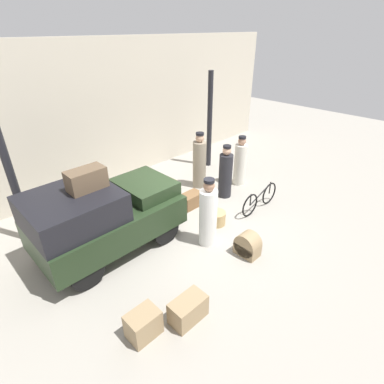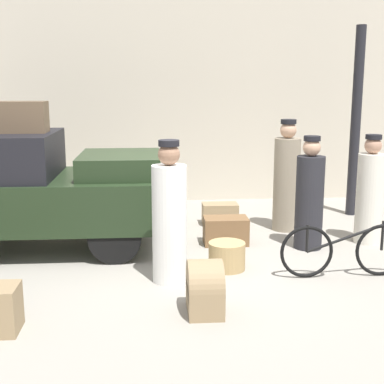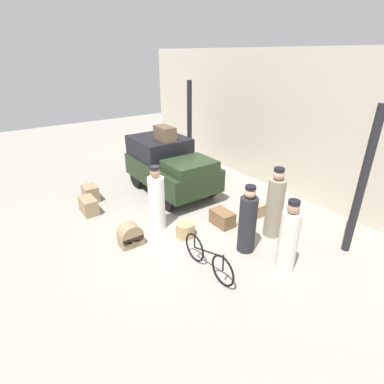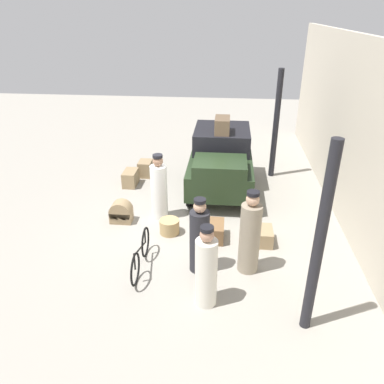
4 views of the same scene
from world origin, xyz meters
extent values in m
plane|color=gray|center=(0.00, 0.00, 0.00)|extent=(30.00, 30.00, 0.00)
cube|color=beige|center=(0.00, 4.08, 2.25)|extent=(16.00, 0.15, 4.50)
cylinder|color=black|center=(-3.23, 2.51, 1.72)|extent=(0.18, 0.18, 3.44)
cylinder|color=black|center=(3.38, 2.51, 1.72)|extent=(0.18, 0.18, 3.44)
cylinder|color=black|center=(-0.87, 1.68, 0.37)|extent=(0.73, 0.12, 0.73)
cylinder|color=black|center=(-0.87, 0.02, 0.37)|extent=(0.73, 0.12, 0.73)
cylinder|color=black|center=(-2.95, 1.68, 0.37)|extent=(0.73, 0.12, 0.73)
cylinder|color=black|center=(-2.95, 0.02, 0.37)|extent=(0.73, 0.12, 0.73)
cube|color=black|center=(-1.91, 0.85, 0.74)|extent=(3.36, 1.82, 0.71)
cube|color=black|center=(-2.67, 0.85, 1.41)|extent=(1.85, 1.67, 0.64)
cube|color=black|center=(-0.82, 0.85, 1.25)|extent=(1.17, 1.42, 0.32)
torus|color=black|center=(2.56, -0.71, 0.34)|extent=(0.68, 0.04, 0.68)
torus|color=black|center=(1.58, -0.71, 0.34)|extent=(0.68, 0.04, 0.68)
cylinder|color=black|center=(2.07, -0.71, 0.51)|extent=(0.99, 0.04, 0.37)
cylinder|color=black|center=(1.58, -0.71, 0.52)|extent=(0.04, 0.04, 0.35)
cylinder|color=black|center=(2.56, -0.71, 0.53)|extent=(0.04, 0.04, 0.38)
cylinder|color=tan|center=(0.62, -0.32, 0.18)|extent=(0.49, 0.49, 0.37)
cylinder|color=gray|center=(1.88, 1.56, 0.77)|extent=(0.43, 0.43, 1.55)
sphere|color=tan|center=(1.88, 1.56, 1.68)|extent=(0.27, 0.27, 0.27)
cylinder|color=black|center=(1.88, 1.56, 1.82)|extent=(0.25, 0.25, 0.07)
cylinder|color=#232328|center=(1.97, 0.53, 0.69)|extent=(0.41, 0.41, 1.39)
sphere|color=tan|center=(1.97, 0.53, 1.52)|extent=(0.26, 0.26, 0.26)
cylinder|color=black|center=(1.97, 0.53, 1.65)|extent=(0.24, 0.24, 0.07)
cylinder|color=white|center=(-0.14, -0.69, 0.73)|extent=(0.43, 0.43, 1.46)
sphere|color=#936B51|center=(-0.14, -0.69, 1.60)|extent=(0.27, 0.27, 0.27)
cylinder|color=black|center=(-0.14, -0.69, 1.73)|extent=(0.25, 0.25, 0.07)
cylinder|color=silver|center=(2.97, 0.73, 0.69)|extent=(0.41, 0.41, 1.39)
sphere|color=tan|center=(2.97, 0.73, 1.51)|extent=(0.25, 0.25, 0.25)
cylinder|color=black|center=(2.97, 0.73, 1.64)|extent=(0.24, 0.24, 0.07)
cube|color=#937A56|center=(0.20, -1.65, 0.15)|extent=(0.38, 0.56, 0.31)
cylinder|color=#937A56|center=(0.20, -1.65, 0.31)|extent=(0.38, 0.56, 0.56)
cube|color=#937A56|center=(0.83, 1.99, 0.18)|extent=(0.61, 0.36, 0.37)
cube|color=brown|center=(0.77, 0.82, 0.21)|extent=(0.67, 0.41, 0.42)
cube|color=#937A56|center=(-2.03, -1.96, 0.24)|extent=(0.69, 0.40, 0.47)
cube|color=#937A56|center=(-2.80, -1.65, 0.25)|extent=(0.56, 0.41, 0.51)
cube|color=brown|center=(-2.25, 0.85, 1.96)|extent=(0.79, 0.43, 0.45)
camera|label=1|loc=(-4.58, -4.65, 4.75)|focal=28.00mm
camera|label=2|loc=(-0.35, -7.04, 2.43)|focal=50.00mm
camera|label=3|loc=(6.12, -3.99, 4.34)|focal=28.00mm
camera|label=4|loc=(8.43, 1.01, 5.04)|focal=35.00mm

